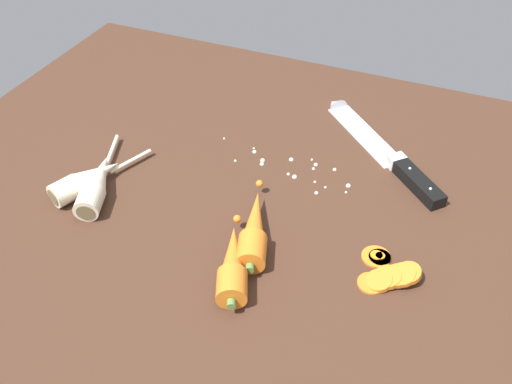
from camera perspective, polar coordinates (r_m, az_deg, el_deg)
ground_plane at (r=92.27cm, az=0.48°, el=-0.87°), size 120.00×90.00×4.00cm
chefs_knife at (r=102.23cm, az=12.41°, el=4.77°), size 27.25×26.59×4.18cm
whole_carrot at (r=81.58cm, az=-0.20°, el=-3.87°), size 8.63×18.29×4.20cm
whole_carrot_second at (r=77.00cm, az=-2.43°, el=-7.48°), size 8.95×15.97×4.20cm
parsnip_front at (r=93.05cm, az=-16.11°, el=0.85°), size 9.63×20.62×4.00cm
parsnip_mid_left at (r=94.23cm, az=-17.05°, el=1.20°), size 9.26×18.35×4.00cm
carrot_slice_stack at (r=79.14cm, az=13.72°, el=-8.56°), size 8.23×6.29×3.21cm
carrot_slice_stray_near at (r=82.16cm, az=12.30°, el=-6.47°), size 4.25×4.25×0.70cm
carrot_slice_stray_mid at (r=82.18cm, az=12.66°, el=-6.54°), size 3.27×3.27×0.70cm
mince_crumbs at (r=95.45cm, az=3.92°, el=2.57°), size 25.41×8.70×0.87cm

